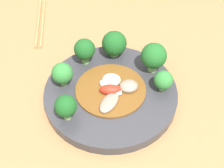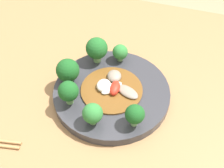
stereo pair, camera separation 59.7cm
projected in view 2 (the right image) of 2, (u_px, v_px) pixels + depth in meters
name	position (u px, v px, depth m)	size (l,w,h in m)	color
table	(109.00, 165.00, 1.06)	(0.99, 0.89, 0.74)	olive
plate	(112.00, 93.00, 0.78)	(0.29, 0.29, 0.02)	#333338
broccoli_east	(68.00, 71.00, 0.76)	(0.06, 0.06, 0.07)	#89B76B
broccoli_south	(121.00, 52.00, 0.82)	(0.04, 0.04, 0.05)	#89B76B
broccoli_southeast	(97.00, 49.00, 0.81)	(0.06, 0.06, 0.07)	#89B76B
broccoli_north	(93.00, 114.00, 0.68)	(0.05, 0.05, 0.06)	#70A356
broccoli_northeast	(68.00, 92.00, 0.71)	(0.05, 0.05, 0.06)	#70A356
broccoli_northwest	(135.00, 115.00, 0.68)	(0.04, 0.04, 0.06)	#89B76B
stirfry_center	(113.00, 87.00, 0.77)	(0.15, 0.15, 0.02)	brown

